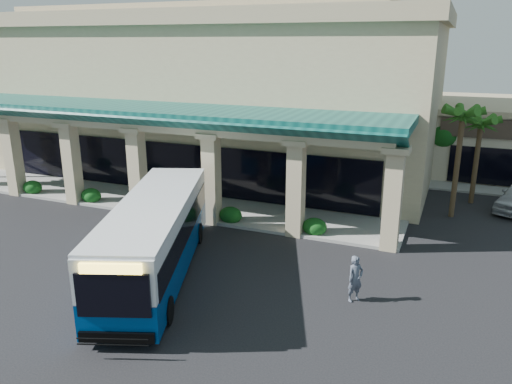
% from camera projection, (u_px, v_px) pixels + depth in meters
% --- Properties ---
extents(ground, '(110.00, 110.00, 0.00)m').
position_uv_depth(ground, '(220.00, 274.00, 20.35)').
color(ground, black).
extents(main_building, '(30.80, 14.80, 11.35)m').
position_uv_depth(main_building, '(217.00, 91.00, 35.79)').
color(main_building, '#C1B18A').
rests_on(main_building, ground).
extents(arcade, '(30.00, 6.20, 5.70)m').
position_uv_depth(arcade, '(146.00, 155.00, 28.46)').
color(arcade, '#0B4642').
rests_on(arcade, ground).
extents(palm_0, '(2.40, 2.40, 6.60)m').
position_uv_depth(palm_0, '(458.00, 157.00, 26.06)').
color(palm_0, '#245A18').
rests_on(palm_0, ground).
extents(palm_1, '(2.40, 2.40, 5.80)m').
position_uv_depth(palm_1, '(477.00, 154.00, 28.47)').
color(palm_1, '#245A18').
rests_on(palm_1, ground).
extents(broadleaf_tree, '(2.60, 2.60, 4.81)m').
position_uv_depth(broadleaf_tree, '(443.00, 144.00, 33.77)').
color(broadleaf_tree, '#104612').
rests_on(broadleaf_tree, ground).
extents(transit_bus, '(6.32, 11.44, 3.13)m').
position_uv_depth(transit_bus, '(156.00, 238.00, 19.86)').
color(transit_bus, navy).
rests_on(transit_bus, ground).
extents(pedestrian, '(0.73, 0.75, 1.74)m').
position_uv_depth(pedestrian, '(355.00, 279.00, 17.99)').
color(pedestrian, '#4B5464').
rests_on(pedestrian, ground).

